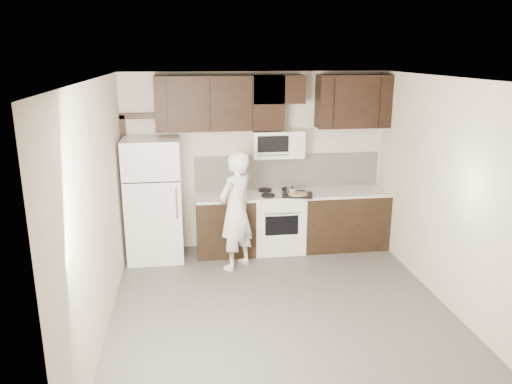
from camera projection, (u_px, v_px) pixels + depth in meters
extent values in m
plane|color=#585652|center=(282.00, 312.00, 5.91)|extent=(4.50, 4.50, 0.00)
plane|color=beige|center=(256.00, 161.00, 7.69)|extent=(4.00, 0.00, 4.00)
plane|color=white|center=(286.00, 79.00, 5.18)|extent=(4.50, 4.50, 0.00)
cube|color=black|center=(225.00, 225.00, 7.57)|extent=(0.87, 0.62, 0.87)
cube|color=black|center=(343.00, 220.00, 7.82)|extent=(1.32, 0.62, 0.87)
cube|color=silver|center=(225.00, 197.00, 7.45)|extent=(0.87, 0.64, 0.04)
cube|color=silver|center=(345.00, 192.00, 7.70)|extent=(1.32, 0.64, 0.04)
cube|color=silver|center=(278.00, 222.00, 7.68)|extent=(0.76, 0.62, 0.89)
cube|color=silver|center=(278.00, 194.00, 7.55)|extent=(0.76, 0.62, 0.02)
cube|color=black|center=(282.00, 225.00, 7.37)|extent=(0.50, 0.01, 0.30)
cylinder|color=silver|center=(282.00, 213.00, 7.28)|extent=(0.55, 0.02, 0.02)
cylinder|color=black|center=(268.00, 195.00, 7.38)|extent=(0.20, 0.20, 0.03)
cylinder|color=black|center=(292.00, 195.00, 7.43)|extent=(0.20, 0.20, 0.03)
cylinder|color=black|center=(265.00, 190.00, 7.67)|extent=(0.20, 0.20, 0.03)
cylinder|color=black|center=(288.00, 189.00, 7.71)|extent=(0.20, 0.20, 0.03)
cube|color=beige|center=(288.00, 171.00, 7.79)|extent=(2.90, 0.02, 0.54)
cube|color=black|center=(220.00, 103.00, 7.20)|extent=(1.85, 0.35, 0.78)
cube|color=black|center=(353.00, 101.00, 7.47)|extent=(1.10, 0.35, 0.78)
cube|color=black|center=(278.00, 89.00, 7.26)|extent=(0.76, 0.35, 0.40)
cube|color=silver|center=(277.00, 144.00, 7.47)|extent=(0.76, 0.38, 0.40)
cube|color=black|center=(273.00, 144.00, 7.26)|extent=(0.46, 0.01, 0.24)
cube|color=silver|center=(297.00, 143.00, 7.31)|extent=(0.18, 0.01, 0.24)
cylinder|color=silver|center=(273.00, 155.00, 7.28)|extent=(0.46, 0.02, 0.02)
cube|color=silver|center=(154.00, 200.00, 7.26)|extent=(0.80, 0.72, 1.80)
cube|color=black|center=(151.00, 183.00, 6.82)|extent=(0.77, 0.01, 0.02)
cylinder|color=silver|center=(176.00, 203.00, 6.92)|extent=(0.03, 0.03, 0.45)
cube|color=black|center=(127.00, 185.00, 7.47)|extent=(0.08, 0.08, 2.10)
cube|color=black|center=(137.00, 116.00, 7.22)|extent=(0.50, 0.08, 0.08)
cylinder|color=silver|center=(292.00, 192.00, 7.42)|extent=(0.16, 0.16, 0.12)
sphere|color=black|center=(292.00, 187.00, 7.40)|extent=(0.03, 0.03, 0.03)
cylinder|color=black|center=(300.00, 191.00, 7.40)|extent=(0.15, 0.05, 0.02)
cube|color=black|center=(297.00, 195.00, 7.42)|extent=(0.51, 0.43, 0.02)
cylinder|color=tan|center=(297.00, 193.00, 7.42)|extent=(0.37, 0.37, 0.02)
imported|color=silver|center=(236.00, 211.00, 6.92)|extent=(0.72, 0.72, 1.69)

